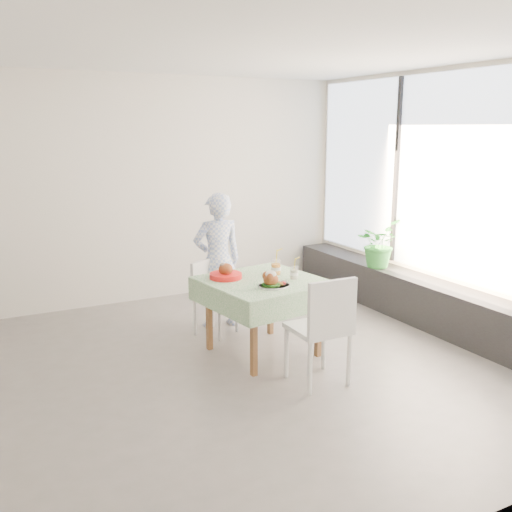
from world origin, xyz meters
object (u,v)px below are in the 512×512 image
chair_far (215,312)px  main_dish (272,282)px  juice_cup_orange (276,268)px  potted_plant (378,243)px  chair_near (318,350)px  diner (218,261)px  cafe_table (263,308)px

chair_far → main_dish: main_dish is taller
juice_cup_orange → potted_plant: bearing=17.8°
chair_near → diner: (-0.18, 1.73, 0.45)m
diner → juice_cup_orange: (0.28, -0.80, 0.07)m
juice_cup_orange → potted_plant: 1.83m
chair_near → main_dish: bearing=105.9°
chair_far → main_dish: 1.13m
cafe_table → juice_cup_orange: juice_cup_orange is taller
main_dish → juice_cup_orange: juice_cup_orange is taller
diner → potted_plant: bearing=177.1°
diner → juice_cup_orange: bearing=113.0°
cafe_table → diner: diner is taller
potted_plant → chair_far: bearing=179.1°
chair_far → main_dish: size_ratio=2.57×
cafe_table → chair_far: 0.77m
potted_plant → diner: bearing=173.1°
juice_cup_orange → diner: bearing=109.0°
diner → main_dish: size_ratio=4.86×
cafe_table → main_dish: size_ratio=3.85×
chair_far → diner: size_ratio=0.53×
cafe_table → diner: 0.97m
chair_far → potted_plant: size_ratio=1.34×
cafe_table → potted_plant: size_ratio=2.01×
potted_plant → main_dish: bearing=-154.7°
chair_near → cafe_table: bearing=97.9°
chair_near → potted_plant: (1.84, 1.48, 0.50)m
main_dish → potted_plant: size_ratio=0.52×
cafe_table → diner: (-0.07, 0.92, 0.28)m
diner → cafe_table: bearing=98.2°
cafe_table → chair_near: chair_near is taller
chair_far → main_dish: bearing=-80.8°
cafe_table → main_dish: (-0.04, -0.26, 0.33)m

